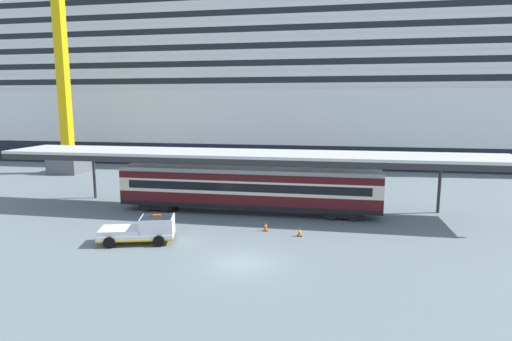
{
  "coord_description": "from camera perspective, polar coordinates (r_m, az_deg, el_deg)",
  "views": [
    {
      "loc": [
        5.23,
        -24.03,
        9.75
      ],
      "look_at": [
        -0.6,
        8.34,
        4.5
      ],
      "focal_mm": 29.23,
      "sensor_mm": 36.0,
      "label": 1
    }
  ],
  "objects": [
    {
      "name": "ground_plane",
      "position": [
        26.46,
        -1.97,
        -12.56
      ],
      "size": [
        400.0,
        400.0,
        0.0
      ],
      "primitive_type": "plane",
      "color": "slate"
    },
    {
      "name": "service_truck",
      "position": [
        30.86,
        -15.06,
        -7.74
      ],
      "size": [
        5.55,
        3.34,
        2.02
      ],
      "color": "white",
      "rests_on": "ground"
    },
    {
      "name": "traffic_cone_mid",
      "position": [
        31.55,
        5.97,
        -8.37
      ],
      "size": [
        0.36,
        0.36,
        0.66
      ],
      "color": "black",
      "rests_on": "ground"
    },
    {
      "name": "cruise_ship",
      "position": [
        79.1,
        -7.48,
        10.94
      ],
      "size": [
        144.13,
        25.15,
        36.2
      ],
      "color": "black",
      "rests_on": "ground"
    },
    {
      "name": "train_carriage",
      "position": [
        37.4,
        -1.15,
        -2.41
      ],
      "size": [
        23.33,
        2.81,
        4.11
      ],
      "color": "black",
      "rests_on": "ground"
    },
    {
      "name": "dockside_crane",
      "position": [
        64.74,
        -24.51,
        12.97
      ],
      "size": [
        15.37,
        4.4,
        49.11
      ],
      "color": "#595960",
      "rests_on": "ground"
    },
    {
      "name": "traffic_cone_near",
      "position": [
        32.64,
        1.34,
        -7.66
      ],
      "size": [
        0.36,
        0.36,
        0.73
      ],
      "color": "black",
      "rests_on": "ground"
    },
    {
      "name": "platform_canopy",
      "position": [
        37.31,
        -1.05,
        2.18
      ],
      "size": [
        45.31,
        6.18,
        5.48
      ],
      "color": "silver",
      "rests_on": "ground"
    }
  ]
}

